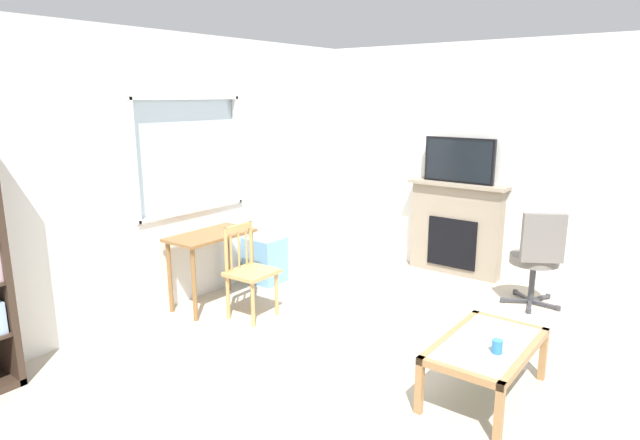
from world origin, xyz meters
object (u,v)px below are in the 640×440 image
wooden_chair (249,270)px  office_chair (537,254)px  plastic_drawer_unit (265,260)px  coffee_table (486,350)px  desk_under_window (211,246)px  sippy_cup (497,346)px  tv (459,160)px  fireplace (456,228)px

wooden_chair → office_chair: (1.90, -2.13, 0.09)m
plastic_drawer_unit → coffee_table: plastic_drawer_unit is taller
desk_under_window → office_chair: (1.91, -2.64, -0.06)m
desk_under_window → office_chair: 3.26m
plastic_drawer_unit → office_chair: bearing=-68.4°
wooden_chair → coffee_table: bearing=-90.4°
plastic_drawer_unit → sippy_cup: plastic_drawer_unit is taller
tv → sippy_cup: bearing=-151.0°
desk_under_window → tv: size_ratio=1.05×
fireplace → sippy_cup: 2.91m
office_chair → desk_under_window: bearing=125.8°
desk_under_window → coffee_table: (-0.01, -2.85, -0.27)m
office_chair → fireplace: bearing=64.1°
coffee_table → sippy_cup: size_ratio=11.25×
plastic_drawer_unit → sippy_cup: 3.16m
coffee_table → sippy_cup: bearing=-135.3°
tv → office_chair: tv is taller
desk_under_window → plastic_drawer_unit: bearing=3.4°
desk_under_window → coffee_table: size_ratio=0.86×
sippy_cup → office_chair: bearing=8.8°
fireplace → tv: (-0.02, 0.00, 0.81)m
fireplace → tv: 0.81m
plastic_drawer_unit → coffee_table: bearing=-106.2°
wooden_chair → plastic_drawer_unit: bearing=34.2°
fireplace → office_chair: size_ratio=1.18×
desk_under_window → fireplace: (2.44, -1.56, -0.06)m
wooden_chair → office_chair: office_chair is taller
wooden_chair → plastic_drawer_unit: 1.02m
plastic_drawer_unit → coffee_table: 3.02m
plastic_drawer_unit → sippy_cup: bearing=-107.6°
wooden_chair → plastic_drawer_unit: (0.83, 0.56, -0.20)m
fireplace → coffee_table: fireplace is taller
tv → wooden_chair: bearing=156.6°
desk_under_window → fireplace: size_ratio=0.74×
wooden_chair → tv: bearing=-23.4°
tv → office_chair: size_ratio=0.83×
desk_under_window → office_chair: bearing=-54.2°
tv → coffee_table: 2.93m
office_chair → sippy_cup: size_ratio=11.11×
wooden_chair → sippy_cup: (-0.12, -2.45, -0.01)m
desk_under_window → fireplace: bearing=-32.6°
tv → desk_under_window: bearing=147.2°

